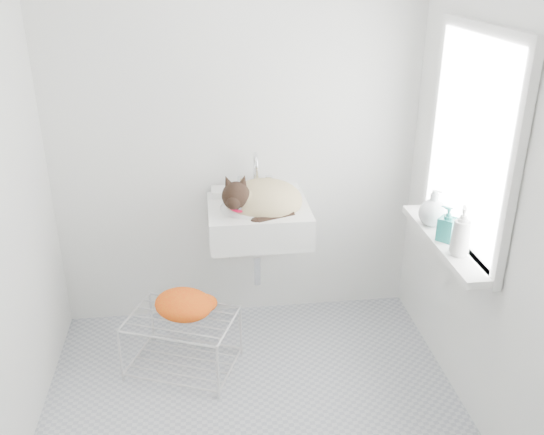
{
  "coord_description": "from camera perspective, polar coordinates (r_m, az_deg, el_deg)",
  "views": [
    {
      "loc": [
        -0.2,
        -2.38,
        2.18
      ],
      "look_at": [
        0.15,
        0.5,
        0.88
      ],
      "focal_mm": 39.04,
      "sensor_mm": 36.0,
      "label": 1
    }
  ],
  "objects": [
    {
      "name": "wire_rack",
      "position": [
        3.46,
        -8.61,
        -12.08
      ],
      "size": [
        0.67,
        0.58,
        0.34
      ],
      "primitive_type": "cube",
      "rotation": [
        0.0,
        0.0,
        -0.38
      ],
      "color": "silver",
      "rests_on": "floor"
    },
    {
      "name": "back_wall",
      "position": [
        3.51,
        -3.51,
        8.74
      ],
      "size": [
        2.2,
        0.02,
        2.5
      ],
      "primitive_type": "cube",
      "color": "white",
      "rests_on": "ground"
    },
    {
      "name": "bottle_c",
      "position": [
        3.28,
        15.11,
        -0.62
      ],
      "size": [
        0.21,
        0.21,
        0.19
      ],
      "primitive_type": "imported",
      "rotation": [
        0.0,
        0.0,
        0.84
      ],
      "color": "silver",
      "rests_on": "windowsill"
    },
    {
      "name": "cat",
      "position": [
        3.37,
        -1.11,
        1.67
      ],
      "size": [
        0.49,
        0.41,
        0.29
      ],
      "rotation": [
        0.0,
        0.0,
        0.09
      ],
      "color": "tan",
      "rests_on": "sink"
    },
    {
      "name": "windowsill",
      "position": [
        3.15,
        16.38,
        -2.27
      ],
      "size": [
        0.16,
        0.88,
        0.04
      ],
      "primitive_type": "cube",
      "color": "white",
      "rests_on": "right_wall"
    },
    {
      "name": "bottle_a",
      "position": [
        2.99,
        17.51,
        -3.42
      ],
      "size": [
        0.1,
        0.1,
        0.21
      ],
      "primitive_type": "imported",
      "rotation": [
        0.0,
        0.0,
        2.77
      ],
      "color": "silver",
      "rests_on": "windowsill"
    },
    {
      "name": "sink",
      "position": [
        3.4,
        -1.33,
        1.14
      ],
      "size": [
        0.58,
        0.5,
        0.23
      ],
      "primitive_type": "cube",
      "color": "white",
      "rests_on": "back_wall"
    },
    {
      "name": "right_wall",
      "position": [
        2.86,
        20.5,
        3.65
      ],
      "size": [
        0.02,
        2.0,
        2.5
      ],
      "primitive_type": "cube",
      "color": "white",
      "rests_on": "ground"
    },
    {
      "name": "window_glass",
      "position": [
        3.0,
        18.86,
        6.78
      ],
      "size": [
        0.01,
        0.8,
        1.0
      ],
      "primitive_type": "cube",
      "color": "white",
      "rests_on": "right_wall"
    },
    {
      "name": "window_frame",
      "position": [
        2.99,
        18.6,
        6.78
      ],
      "size": [
        0.04,
        0.9,
        1.1
      ],
      "primitive_type": "cube",
      "color": "white",
      "rests_on": "right_wall"
    },
    {
      "name": "towel",
      "position": [
        3.35,
        -8.48,
        -8.88
      ],
      "size": [
        0.41,
        0.37,
        0.14
      ],
      "primitive_type": "ellipsoid",
      "rotation": [
        0.0,
        0.0,
        -0.51
      ],
      "color": "orange",
      "rests_on": "wire_rack"
    },
    {
      "name": "floor",
      "position": [
        3.23,
        -1.69,
        -18.29
      ],
      "size": [
        2.2,
        2.0,
        0.02
      ],
      "primitive_type": "cube",
      "color": "#AEB2B7",
      "rests_on": "ground"
    },
    {
      "name": "faucet",
      "position": [
        3.52,
        -1.65,
        4.37
      ],
      "size": [
        0.21,
        0.15,
        0.21
      ],
      "primitive_type": null,
      "color": "silver",
      "rests_on": "sink"
    },
    {
      "name": "bottle_b",
      "position": [
        3.12,
        16.37,
        -2.09
      ],
      "size": [
        0.12,
        0.12,
        0.18
      ],
      "primitive_type": "imported",
      "rotation": [
        0.0,
        0.0,
        3.92
      ],
      "color": "#1A6E68",
      "rests_on": "windowsill"
    }
  ]
}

